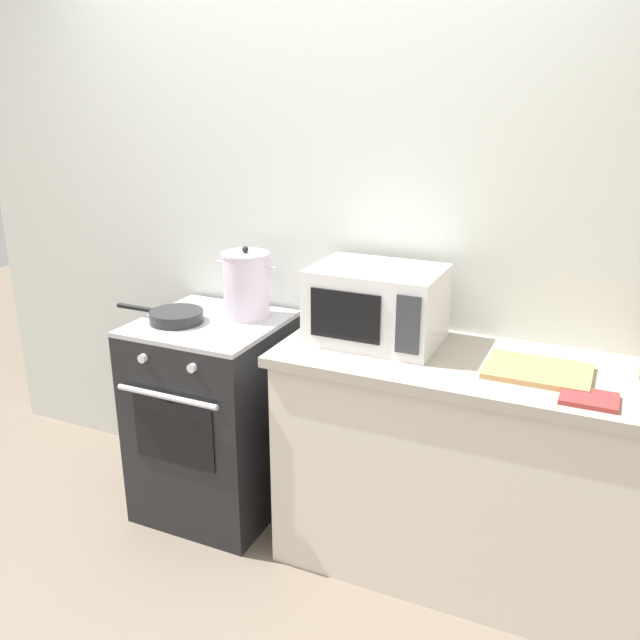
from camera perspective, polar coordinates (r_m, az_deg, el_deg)
The scene contains 10 objects.
ground_plane at distance 2.83m, azimuth -9.12°, elevation -22.89°, with size 10.00×10.00×0.00m, color #7A6B5B.
back_wall at distance 2.91m, azimuth 5.22°, elevation 6.50°, with size 4.40×0.10×2.50m, color silver.
lower_cabinet_right at distance 2.76m, azimuth 14.28°, elevation -13.00°, with size 1.64×0.56×0.88m, color beige.
countertop_right at distance 2.55m, azimuth 15.11°, elevation -4.18°, with size 1.70×0.60×0.04m, color #ADA393.
stove at distance 3.14m, azimuth -8.92°, elevation -8.03°, with size 0.60×0.64×0.92m.
stock_pot at distance 2.95m, azimuth -6.23°, elevation 2.96°, with size 0.29×0.21×0.32m.
frying_pan at distance 2.97m, azimuth -12.17°, elevation 0.32°, with size 0.43×0.23×0.05m.
microwave at distance 2.66m, azimuth 4.82°, elevation 1.31°, with size 0.50×0.37×0.30m.
cutting_board at distance 2.51m, azimuth 17.97°, elevation -4.13°, with size 0.36×0.26×0.02m, color tan.
oven_mitt at distance 2.35m, azimuth 21.81°, elevation -6.20°, with size 0.18×0.14×0.02m, color #993333.
Camera 1 is at (1.24, -1.71, 1.87)m, focal length 37.81 mm.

